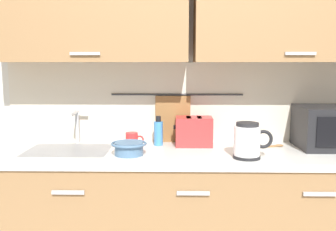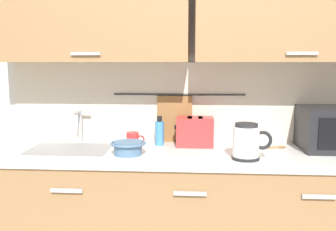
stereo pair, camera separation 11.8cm
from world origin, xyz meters
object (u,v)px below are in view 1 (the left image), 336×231
at_px(microwave, 335,127).
at_px(mixing_bowl, 129,148).
at_px(electric_kettle, 248,141).
at_px(toaster, 194,131).
at_px(dish_soap_bottle, 158,132).
at_px(wooden_spoon, 269,146).
at_px(mug_near_sink, 132,140).

height_order(microwave, mixing_bowl, microwave).
distance_m(electric_kettle, toaster, 0.44).
bearing_deg(mixing_bowl, dish_soap_bottle, 58.73).
bearing_deg(electric_kettle, wooden_spoon, 55.50).
bearing_deg(dish_soap_bottle, mug_near_sink, -161.22).
height_order(dish_soap_bottle, toaster, dish_soap_bottle).
height_order(toaster, wooden_spoon, toaster).
xyz_separation_m(toaster, wooden_spoon, (0.49, -0.04, -0.09)).
bearing_deg(mixing_bowl, mug_near_sink, 91.21).
bearing_deg(microwave, dish_soap_bottle, 176.93).
xyz_separation_m(microwave, mug_near_sink, (-1.30, 0.00, -0.09)).
height_order(mixing_bowl, wooden_spoon, mixing_bowl).
distance_m(mug_near_sink, mixing_bowl, 0.21).
distance_m(microwave, wooden_spoon, 0.43).
bearing_deg(electric_kettle, mixing_bowl, 174.91).
bearing_deg(dish_soap_bottle, microwave, -3.07).
relative_size(mug_near_sink, mixing_bowl, 0.56).
height_order(dish_soap_bottle, wooden_spoon, dish_soap_bottle).
height_order(microwave, mug_near_sink, microwave).
bearing_deg(toaster, microwave, -3.64).
distance_m(electric_kettle, wooden_spoon, 0.36).
xyz_separation_m(electric_kettle, wooden_spoon, (0.20, 0.29, -0.10)).
bearing_deg(mixing_bowl, wooden_spoon, 14.13).
relative_size(electric_kettle, toaster, 0.89).
relative_size(electric_kettle, wooden_spoon, 0.83).
relative_size(electric_kettle, mixing_bowl, 1.06).
height_order(electric_kettle, toaster, electric_kettle).
xyz_separation_m(electric_kettle, toaster, (-0.29, 0.33, -0.01)).
xyz_separation_m(electric_kettle, dish_soap_bottle, (-0.53, 0.33, -0.01)).
distance_m(electric_kettle, dish_soap_bottle, 0.62).
height_order(mixing_bowl, toaster, toaster).
bearing_deg(dish_soap_bottle, mixing_bowl, -121.27).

